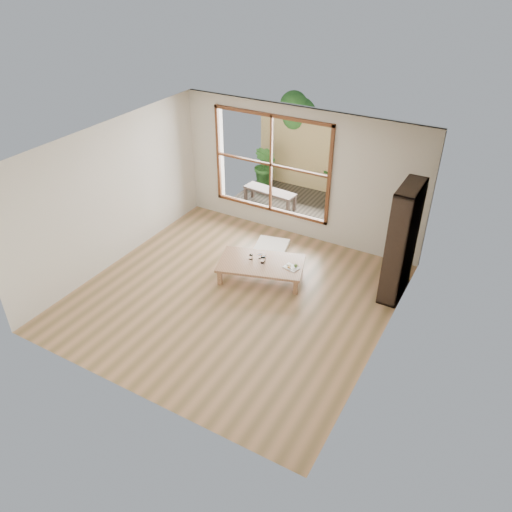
{
  "coord_description": "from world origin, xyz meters",
  "views": [
    {
      "loc": [
        3.67,
        -5.73,
        5.17
      ],
      "look_at": [
        0.13,
        0.53,
        0.55
      ],
      "focal_mm": 35.0,
      "sensor_mm": 36.0,
      "label": 1
    }
  ],
  "objects_px": {
    "food_tray": "(292,267)",
    "garden_bench": "(270,192)",
    "low_table": "(261,264)",
    "bookshelf": "(402,242)"
  },
  "relations": [
    {
      "from": "food_tray",
      "to": "garden_bench",
      "type": "xyz_separation_m",
      "value": [
        -1.74,
        2.43,
        0.01
      ]
    },
    {
      "from": "low_table",
      "to": "food_tray",
      "type": "distance_m",
      "value": 0.57
    },
    {
      "from": "low_table",
      "to": "bookshelf",
      "type": "xyz_separation_m",
      "value": [
        2.18,
        0.75,
        0.71
      ]
    },
    {
      "from": "bookshelf",
      "to": "food_tray",
      "type": "xyz_separation_m",
      "value": [
        -1.63,
        -0.64,
        -0.65
      ]
    },
    {
      "from": "food_tray",
      "to": "garden_bench",
      "type": "bearing_deg",
      "value": 137.57
    },
    {
      "from": "garden_bench",
      "to": "bookshelf",
      "type": "bearing_deg",
      "value": -22.27
    },
    {
      "from": "low_table",
      "to": "bookshelf",
      "type": "bearing_deg",
      "value": 1.43
    },
    {
      "from": "low_table",
      "to": "garden_bench",
      "type": "distance_m",
      "value": 2.81
    },
    {
      "from": "low_table",
      "to": "bookshelf",
      "type": "height_order",
      "value": "bookshelf"
    },
    {
      "from": "low_table",
      "to": "bookshelf",
      "type": "relative_size",
      "value": 0.84
    }
  ]
}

